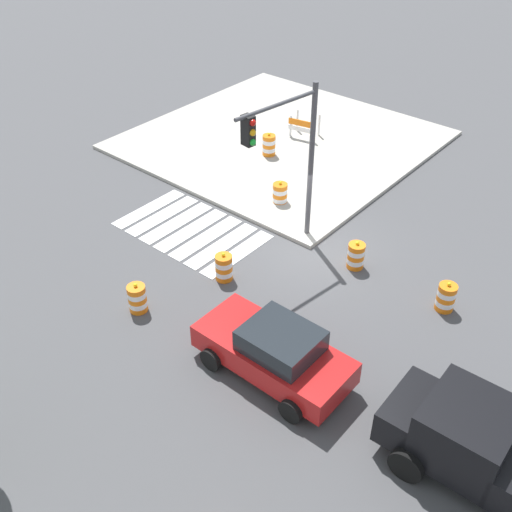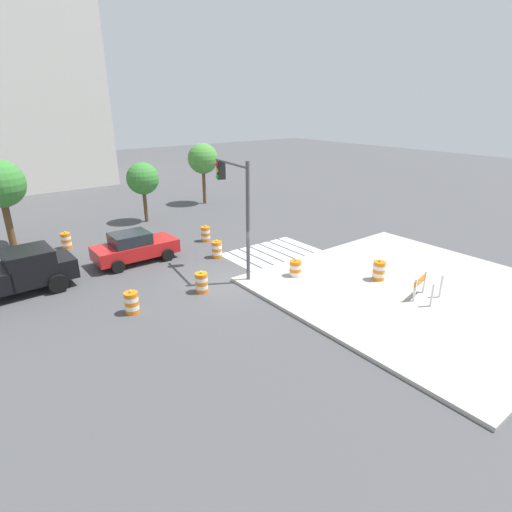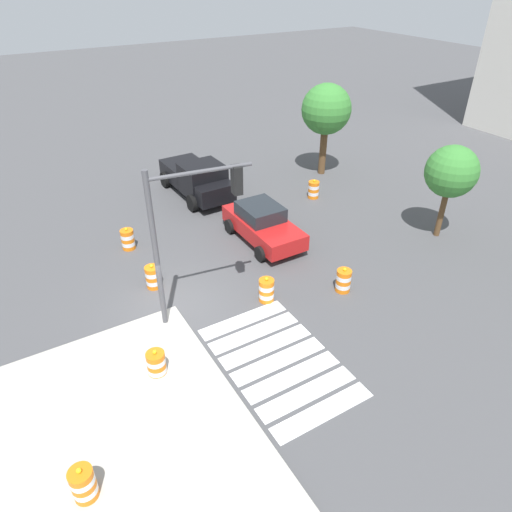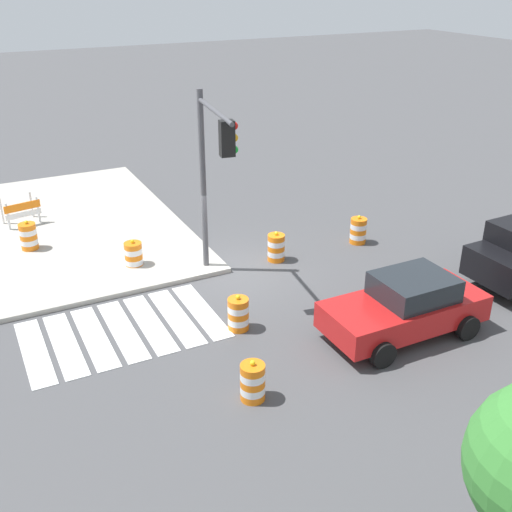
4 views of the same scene
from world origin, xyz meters
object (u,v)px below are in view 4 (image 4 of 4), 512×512
(sports_car, at_px, (406,306))
(construction_barricade, at_px, (21,210))
(traffic_barrel_far_curb, at_px, (253,382))
(traffic_barrel_on_sidewalk, at_px, (29,236))
(traffic_barrel_crosswalk_end, at_px, (134,256))
(traffic_barrel_near_corner, at_px, (238,314))
(traffic_light_pole, at_px, (212,160))
(traffic_barrel_median_near, at_px, (358,231))
(traffic_barrel_median_far, at_px, (276,248))

(sports_car, relative_size, construction_barricade, 3.16)
(traffic_barrel_far_curb, distance_m, construction_barricade, 12.97)
(sports_car, xyz_separation_m, traffic_barrel_on_sidewalk, (7.99, -9.62, -0.21))
(traffic_barrel_on_sidewalk, height_order, construction_barricade, traffic_barrel_on_sidewalk)
(traffic_barrel_crosswalk_end, relative_size, traffic_barrel_on_sidewalk, 1.00)
(traffic_barrel_near_corner, bearing_deg, traffic_barrel_on_sidewalk, -60.62)
(sports_car, height_order, traffic_light_pole, traffic_light_pole)
(construction_barricade, bearing_deg, traffic_barrel_median_near, 147.20)
(sports_car, height_order, traffic_barrel_median_far, sports_car)
(traffic_barrel_median_far, bearing_deg, traffic_barrel_median_near, 179.25)
(construction_barricade, height_order, traffic_light_pole, traffic_light_pole)
(traffic_barrel_crosswalk_end, bearing_deg, sports_car, 127.24)
(traffic_barrel_median_near, distance_m, construction_barricade, 12.15)
(sports_car, distance_m, construction_barricade, 14.30)
(traffic_barrel_on_sidewalk, height_order, traffic_light_pole, traffic_light_pole)
(traffic_barrel_near_corner, height_order, traffic_barrel_median_far, same)
(traffic_barrel_on_sidewalk, bearing_deg, construction_barricade, -92.61)
(traffic_light_pole, bearing_deg, traffic_barrel_crosswalk_end, -48.91)
(traffic_barrel_far_curb, relative_size, construction_barricade, 0.75)
(traffic_barrel_median_near, bearing_deg, traffic_barrel_median_far, -0.75)
(traffic_barrel_crosswalk_end, relative_size, traffic_barrel_median_near, 1.00)
(traffic_barrel_far_curb, bearing_deg, construction_barricade, -75.99)
(traffic_barrel_crosswalk_end, distance_m, traffic_barrel_far_curb, 7.53)
(traffic_barrel_near_corner, height_order, traffic_barrel_crosswalk_end, same)
(traffic_barrel_median_far, bearing_deg, sports_car, 99.35)
(traffic_barrel_near_corner, relative_size, construction_barricade, 0.75)
(traffic_barrel_median_far, height_order, traffic_light_pole, traffic_light_pole)
(traffic_barrel_median_near, relative_size, traffic_barrel_on_sidewalk, 1.00)
(sports_car, distance_m, traffic_light_pole, 6.54)
(traffic_barrel_crosswalk_end, height_order, construction_barricade, construction_barricade)
(traffic_barrel_on_sidewalk, distance_m, traffic_light_pole, 7.54)
(traffic_barrel_far_curb, height_order, traffic_barrel_on_sidewalk, traffic_barrel_on_sidewalk)
(traffic_barrel_on_sidewalk, xyz_separation_m, traffic_light_pole, (-4.66, 4.92, 3.31))
(traffic_barrel_crosswalk_end, distance_m, traffic_barrel_median_far, 4.57)
(traffic_barrel_median_near, height_order, traffic_barrel_far_curb, same)
(sports_car, height_order, traffic_barrel_crosswalk_end, sports_car)
(traffic_barrel_median_near, bearing_deg, traffic_light_pole, 6.62)
(traffic_barrel_near_corner, distance_m, traffic_barrel_median_far, 4.36)
(traffic_barrel_on_sidewalk, relative_size, construction_barricade, 0.75)
(traffic_barrel_median_near, xyz_separation_m, traffic_light_pole, (5.65, 0.66, 3.46))
(traffic_barrel_crosswalk_end, relative_size, traffic_barrel_far_curb, 1.00)
(traffic_barrel_crosswalk_end, distance_m, traffic_barrel_median_near, 7.69)
(traffic_barrel_near_corner, bearing_deg, traffic_barrel_crosswalk_end, -73.10)
(traffic_barrel_median_near, distance_m, traffic_barrel_on_sidewalk, 11.16)
(traffic_barrel_median_far, bearing_deg, traffic_barrel_crosswalk_end, -18.76)
(traffic_barrel_median_near, relative_size, traffic_light_pole, 0.19)
(traffic_barrel_median_near, distance_m, traffic_barrel_median_far, 3.21)
(traffic_barrel_median_near, relative_size, construction_barricade, 0.75)
(traffic_barrel_near_corner, xyz_separation_m, traffic_barrel_median_far, (-2.90, -3.25, 0.00))
(traffic_barrel_far_curb, distance_m, traffic_light_pole, 6.52)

